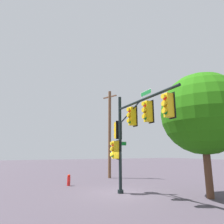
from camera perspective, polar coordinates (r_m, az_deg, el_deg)
name	(u,v)px	position (r m, az deg, el deg)	size (l,w,h in m)	color
ground_plane	(121,193)	(12.96, 2.54, -22.81)	(120.00, 120.00, 0.00)	#443C46
signal_pole_assembly	(131,127)	(11.50, 5.64, -4.45)	(6.06, 1.15, 6.17)	black
utility_pole	(110,132)	(20.12, -0.70, -5.81)	(1.70, 0.83, 8.93)	brown
fire_hydrant	(69,180)	(15.92, -12.64, -19.00)	(0.33, 0.24, 0.83)	red
tree_near	(202,113)	(12.77, 25.11, -0.37)	(4.88, 4.88, 7.21)	#513322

